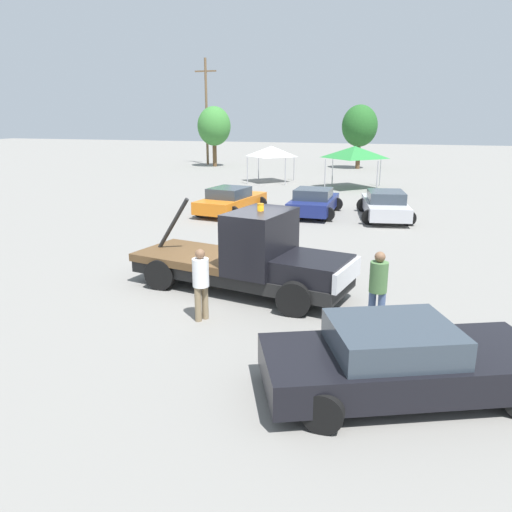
% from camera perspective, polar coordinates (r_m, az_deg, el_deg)
% --- Properties ---
extents(ground_plane, '(160.00, 160.00, 0.00)m').
position_cam_1_polar(ground_plane, '(14.21, -1.94, -3.92)').
color(ground_plane, gray).
extents(tow_truck, '(6.57, 3.22, 2.54)m').
position_cam_1_polar(tow_truck, '(13.72, -0.54, -0.32)').
color(tow_truck, black).
rests_on(tow_truck, ground).
extents(foreground_car, '(5.32, 3.76, 1.34)m').
position_cam_1_polar(foreground_car, '(9.27, 16.25, -11.36)').
color(foreground_car, black).
rests_on(foreground_car, ground).
extents(person_near_truck, '(0.41, 0.41, 1.85)m').
position_cam_1_polar(person_near_truck, '(11.72, 13.78, -3.20)').
color(person_near_truck, '#475B84').
rests_on(person_near_truck, ground).
extents(person_at_hood, '(0.39, 0.39, 1.78)m').
position_cam_1_polar(person_at_hood, '(11.92, -6.32, -2.70)').
color(person_at_hood, '#847051').
rests_on(person_at_hood, ground).
extents(parked_car_orange, '(2.91, 4.82, 1.34)m').
position_cam_1_polar(parked_car_orange, '(25.34, -2.89, 6.33)').
color(parked_car_orange, orange).
rests_on(parked_car_orange, ground).
extents(parked_car_navy, '(2.52, 4.24, 1.34)m').
position_cam_1_polar(parked_car_navy, '(25.06, 6.61, 6.14)').
color(parked_car_navy, navy).
rests_on(parked_car_navy, ground).
extents(parked_car_silver, '(2.96, 5.10, 1.34)m').
position_cam_1_polar(parked_car_silver, '(24.87, 14.53, 5.67)').
color(parked_car_silver, '#B7B7BC').
rests_on(parked_car_silver, ground).
extents(canopy_tent_white, '(2.90, 2.90, 2.64)m').
position_cam_1_polar(canopy_tent_white, '(37.53, 1.78, 11.87)').
color(canopy_tent_white, '#9E9EA3').
rests_on(canopy_tent_white, ground).
extents(canopy_tent_green, '(3.42, 3.42, 2.84)m').
position_cam_1_polar(canopy_tent_green, '(34.79, 11.21, 11.57)').
color(canopy_tent_green, '#9E9EA3').
rests_on(canopy_tent_green, ground).
extents(tree_left, '(3.18, 3.18, 5.68)m').
position_cam_1_polar(tree_left, '(49.65, -4.81, 14.55)').
color(tree_left, brown).
rests_on(tree_left, ground).
extents(tree_center, '(3.24, 3.24, 5.78)m').
position_cam_1_polar(tree_center, '(48.17, 11.76, 14.34)').
color(tree_center, brown).
rests_on(tree_center, ground).
extents(traffic_cone, '(0.40, 0.40, 0.55)m').
position_cam_1_polar(traffic_cone, '(16.97, 0.58, 0.27)').
color(traffic_cone, black).
rests_on(traffic_cone, ground).
extents(utility_pole, '(2.20, 0.24, 10.19)m').
position_cam_1_polar(utility_pole, '(51.73, -5.68, 16.30)').
color(utility_pole, brown).
rests_on(utility_pole, ground).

